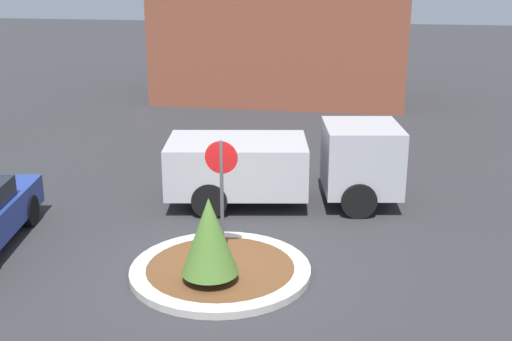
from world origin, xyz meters
name	(u,v)px	position (x,y,z in m)	size (l,w,h in m)	color
ground_plane	(221,273)	(0.00, 0.00, 0.00)	(120.00, 120.00, 0.00)	#2D2D30
traffic_island	(220,270)	(0.00, 0.00, 0.07)	(3.37, 3.37, 0.14)	#BCB7AD
stop_sign	(222,181)	(-0.07, 0.51, 1.66)	(0.62, 0.07, 2.44)	#4C4C51
island_shrub	(209,236)	(-0.05, -0.57, 1.00)	(1.01, 1.01, 1.56)	brown
utility_truck	(287,163)	(0.67, 4.01, 1.02)	(5.76, 2.99, 1.94)	#B2B2B7
storefront_building	(284,13)	(-1.38, 17.51, 3.67)	(10.40, 6.07, 7.33)	brown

